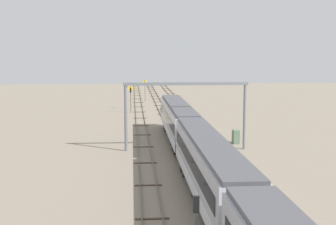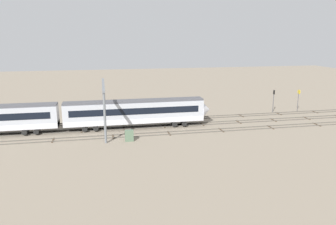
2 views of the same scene
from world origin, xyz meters
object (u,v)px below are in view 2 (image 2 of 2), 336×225
speed_sign_mid_trackside (298,97)px  signal_light_trackside_approach (274,98)px  overhead_gantry (104,96)px  relay_cabinet (129,136)px

speed_sign_mid_trackside → signal_light_trackside_approach: bearing=179.9°
overhead_gantry → relay_cabinet: bearing=-62.4°
signal_light_trackside_approach → relay_cabinet: (-31.39, -13.32, -2.23)m
speed_sign_mid_trackside → signal_light_trackside_approach: (-5.75, 0.01, 0.03)m
speed_sign_mid_trackside → relay_cabinet: bearing=-160.3°
overhead_gantry → speed_sign_mid_trackside: 41.29m
signal_light_trackside_approach → relay_cabinet: 34.17m
relay_cabinet → speed_sign_mid_trackside: bearing=19.7°
speed_sign_mid_trackside → relay_cabinet: 39.51m
overhead_gantry → speed_sign_mid_trackside: bearing=9.1°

